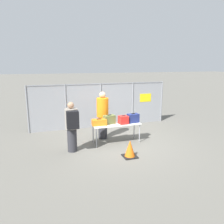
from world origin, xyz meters
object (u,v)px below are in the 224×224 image
Objects in this scene: suitcase_navy at (133,118)px; traffic_cone at (130,149)px; inspection_table at (116,125)px; suitcase_red at (123,120)px; suitcase_orange at (99,122)px; utility_trailer at (117,108)px; traveler_hooded at (72,125)px; security_worker_near at (103,115)px; suitcase_olive at (109,120)px.

suitcase_navy is 0.81× the size of traffic_cone.
suitcase_red is at bearing -17.82° from inspection_table.
suitcase_orange is 0.14× the size of utility_trailer.
traveler_hooded is at bearing -171.52° from suitcase_navy.
suitcase_navy is 1.63m from traffic_cone.
suitcase_red is at bearing 78.35° from traffic_cone.
inspection_table is 0.68m from suitcase_orange.
suitcase_red is at bearing 12.97° from traveler_hooded.
utility_trailer is at bearing 59.20° from traveler_hooded.
traffic_cone is at bearing -25.91° from traveler_hooded.
inspection_table is at bearing -110.14° from utility_trailer.
security_worker_near reaches higher than traffic_cone.
suitcase_orange is 1.31m from suitcase_navy.
traveler_hooded is 5.56m from utility_trailer.
traffic_cone is at bearing 116.01° from security_worker_near.
inspection_table is 4.43m from utility_trailer.
suitcase_orange is at bearing 178.59° from suitcase_navy.
traveler_hooded is 3.09× the size of traffic_cone.
traveler_hooded is (-1.44, -0.45, 0.04)m from suitcase_olive.
suitcase_orange is 0.42m from suitcase_olive.
traffic_cone is at bearing -101.65° from suitcase_red.
security_worker_near is 3.38× the size of traffic_cone.
suitcase_red is 0.95m from security_worker_near.
utility_trailer is (2.18, 4.13, -0.41)m from suitcase_orange.
inspection_table reaches higher than traffic_cone.
suitcase_olive is 0.52m from suitcase_red.
traveler_hooded is 0.43× the size of utility_trailer.
suitcase_navy is at bearing 8.97° from suitcase_red.
suitcase_red reaches higher than suitcase_orange.
suitcase_red is (0.49, -0.17, -0.01)m from suitcase_olive.
suitcase_navy reaches higher than inspection_table.
suitcase_olive is 4.46m from utility_trailer.
suitcase_red is (0.90, -0.10, 0.04)m from suitcase_orange.
suitcase_olive is 0.82× the size of traffic_cone.
suitcase_navy is at bearing -101.71° from utility_trailer.
suitcase_red is at bearing -171.03° from suitcase_navy.
suitcase_orange is 4.69m from utility_trailer.
utility_trailer reaches higher than inspection_table.
inspection_table is 0.35m from suitcase_olive.
suitcase_navy is at bearing 162.86° from security_worker_near.
suitcase_orange is 1.20× the size of suitcase_navy.
suitcase_red is at bearing -106.84° from utility_trailer.
suitcase_olive is at bearing 160.87° from suitcase_red.
suitcase_navy is (0.66, -0.01, 0.23)m from inspection_table.
security_worker_near is 2.15m from traffic_cone.
inspection_table is 0.80m from security_worker_near.
traveler_hooded is (-1.69, -0.36, 0.27)m from inspection_table.
suitcase_olive is 1.51m from traveler_hooded.
suitcase_red is 4.44m from utility_trailer.
utility_trailer is at bearing 73.16° from suitcase_red.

